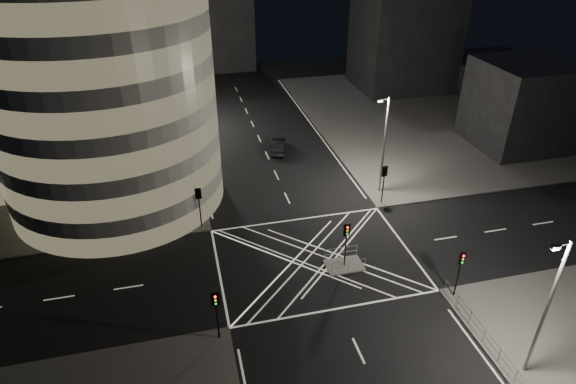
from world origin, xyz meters
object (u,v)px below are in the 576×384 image
object	(u,v)px
traffic_signal_nl	(216,307)
street_lamp_left_near	(185,150)
traffic_signal_nr	(460,266)
traffic_signal_island	(346,237)
sedan	(278,146)
traffic_signal_fr	(384,178)
street_lamp_left_far	(177,90)
street_lamp_right_near	(546,306)
traffic_signal_fl	(199,200)
central_island	(344,265)
street_lamp_right_far	(384,143)

from	to	relation	value
traffic_signal_nl	street_lamp_left_near	bearing A→B (deg)	91.94
traffic_signal_nr	traffic_signal_island	size ratio (longest dim) A/B	1.00
traffic_signal_nl	sedan	distance (m)	29.51
traffic_signal_nl	traffic_signal_fr	world-z (taller)	same
traffic_signal_fr	street_lamp_left_far	xyz separation A→B (m)	(-18.24, 23.20, 2.63)
street_lamp_left_far	sedan	xyz separation A→B (m)	(10.94, -9.23, -4.79)
street_lamp_left_near	street_lamp_left_far	bearing A→B (deg)	90.00
traffic_signal_nl	street_lamp_right_near	distance (m)	19.78
traffic_signal_fl	traffic_signal_nl	xyz separation A→B (m)	(0.00, -13.60, 0.00)
traffic_signal_fr	traffic_signal_fl	bearing A→B (deg)	180.00
traffic_signal_fr	traffic_signal_island	world-z (taller)	same
street_lamp_left_near	street_lamp_left_far	size ratio (longest dim) A/B	1.00
traffic_signal_fr	street_lamp_left_near	world-z (taller)	street_lamp_left_near
traffic_signal_island	street_lamp_right_near	size ratio (longest dim) A/B	0.40
central_island	traffic_signal_island	world-z (taller)	traffic_signal_island
street_lamp_left_far	traffic_signal_fr	bearing A→B (deg)	-51.83
central_island	traffic_signal_nr	xyz separation A→B (m)	(6.80, -5.30, 2.84)
traffic_signal_fl	traffic_signal_nr	distance (m)	22.24
central_island	street_lamp_left_far	size ratio (longest dim) A/B	0.30
central_island	traffic_signal_fl	size ratio (longest dim) A/B	0.75
traffic_signal_nl	traffic_signal_nr	bearing A→B (deg)	0.00
traffic_signal_nr	central_island	bearing A→B (deg)	142.07
traffic_signal_fl	street_lamp_left_near	xyz separation A→B (m)	(-0.64, 5.20, 2.63)
traffic_signal_nl	street_lamp_right_near	xyz separation A→B (m)	(18.24, -7.20, 2.63)
street_lamp_left_near	traffic_signal_fl	bearing A→B (deg)	-83.03
central_island	traffic_signal_island	bearing A→B (deg)	0.00
traffic_signal_fl	traffic_signal_island	distance (m)	13.62
street_lamp_left_near	central_island	bearing A→B (deg)	-49.73
traffic_signal_fl	traffic_signal_fr	bearing A→B (deg)	0.00
central_island	traffic_signal_fr	world-z (taller)	traffic_signal_fr
street_lamp_right_far	sedan	bearing A→B (deg)	123.98
traffic_signal_island	traffic_signal_nr	bearing A→B (deg)	-37.93
street_lamp_right_near	sedan	bearing A→B (deg)	102.86
central_island	traffic_signal_fr	distance (m)	11.10
traffic_signal_nl	street_lamp_right_near	world-z (taller)	street_lamp_right_near
street_lamp_left_far	street_lamp_right_near	distance (m)	47.88
sedan	street_lamp_right_far	bearing A→B (deg)	138.48
traffic_signal_nl	street_lamp_right_far	size ratio (longest dim) A/B	0.40
traffic_signal_fl	traffic_signal_fr	distance (m)	17.60
street_lamp_left_far	street_lamp_right_far	world-z (taller)	same
traffic_signal_island	street_lamp_right_far	bearing A→B (deg)	54.70
street_lamp_right_far	traffic_signal_fl	bearing A→B (deg)	-173.12
central_island	traffic_signal_fl	world-z (taller)	traffic_signal_fl
central_island	street_lamp_left_near	xyz separation A→B (m)	(-11.44, 13.50, 5.47)
traffic_signal_island	street_lamp_right_far	world-z (taller)	street_lamp_right_far
traffic_signal_fl	street_lamp_left_far	distance (m)	23.36
traffic_signal_nl	sedan	xyz separation A→B (m)	(10.30, 27.57, -2.17)
sedan	traffic_signal_nl	bearing A→B (deg)	84.01
street_lamp_right_far	street_lamp_right_near	world-z (taller)	same
central_island	traffic_signal_island	size ratio (longest dim) A/B	0.75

